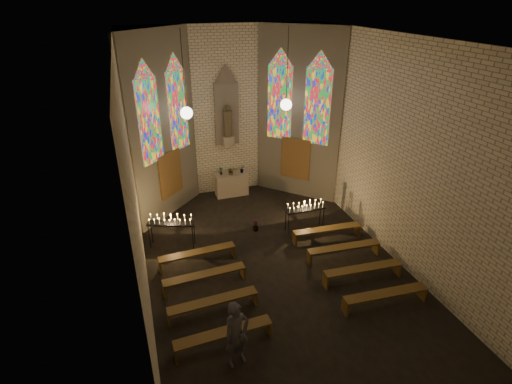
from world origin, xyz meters
TOP-DOWN VIEW (x-y plane):
  - floor at (0.00, 0.00)m, footprint 12.00×12.00m
  - room at (-0.00, 3.37)m, footprint 8.22×12.43m
  - altar at (0.00, 5.45)m, footprint 1.40×0.60m
  - flower_vase_left at (-0.44, 5.49)m, footprint 0.20×0.17m
  - flower_vase_center at (-0.02, 5.36)m, footprint 0.31×0.27m
  - flower_vase_right at (0.49, 5.44)m, footprint 0.23×0.20m
  - aisle_flower_pot at (0.09, 2.28)m, footprint 0.26×0.26m
  - votive_stand_left at (-3.00, 2.20)m, footprint 1.65×0.91m
  - votive_stand_right at (1.86, 1.80)m, footprint 1.51×0.36m
  - pew_left_0 at (-2.35, 0.91)m, footprint 2.53×0.50m
  - pew_right_0 at (2.35, 0.91)m, footprint 2.53×0.50m
  - pew_left_1 at (-2.35, -0.29)m, footprint 2.53×0.50m
  - pew_right_1 at (2.35, -0.29)m, footprint 2.53×0.50m
  - pew_left_2 at (-2.35, -1.49)m, footprint 2.53×0.50m
  - pew_right_2 at (2.35, -1.49)m, footprint 2.53×0.50m
  - pew_left_3 at (-2.35, -2.69)m, footprint 2.53×0.50m
  - pew_right_3 at (2.35, -2.69)m, footprint 2.53×0.50m
  - visitor at (-2.16, -3.27)m, footprint 0.75×0.60m

SIDE VIEW (x-z plane):
  - floor at x=0.00m, z-range 0.00..0.00m
  - aisle_flower_pot at x=0.09m, z-range 0.00..0.40m
  - pew_left_0 at x=-2.35m, z-range 0.15..0.63m
  - pew_right_0 at x=2.35m, z-range 0.15..0.63m
  - pew_left_1 at x=-2.35m, z-range 0.15..0.63m
  - pew_right_1 at x=2.35m, z-range 0.15..0.63m
  - pew_left_2 at x=-2.35m, z-range 0.15..0.63m
  - pew_right_2 at x=2.35m, z-range 0.15..0.63m
  - pew_left_3 at x=-2.35m, z-range 0.15..0.63m
  - pew_right_3 at x=2.35m, z-range 0.15..0.63m
  - altar at x=0.00m, z-range 0.00..1.00m
  - visitor at x=-2.16m, z-range 0.00..1.79m
  - votive_stand_right at x=1.86m, z-range 0.40..1.50m
  - votive_stand_left at x=-3.00m, z-range 0.42..1.61m
  - flower_vase_left at x=-0.44m, z-range 1.00..1.34m
  - flower_vase_center at x=-0.02m, z-range 1.00..1.34m
  - flower_vase_right at x=0.49m, z-range 1.00..1.35m
  - room at x=0.00m, z-range 0.21..7.22m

